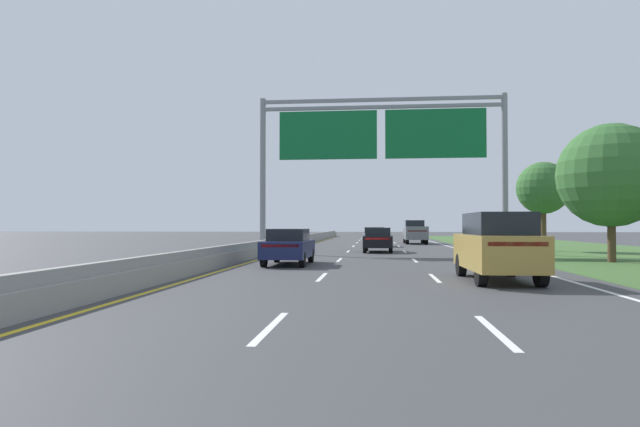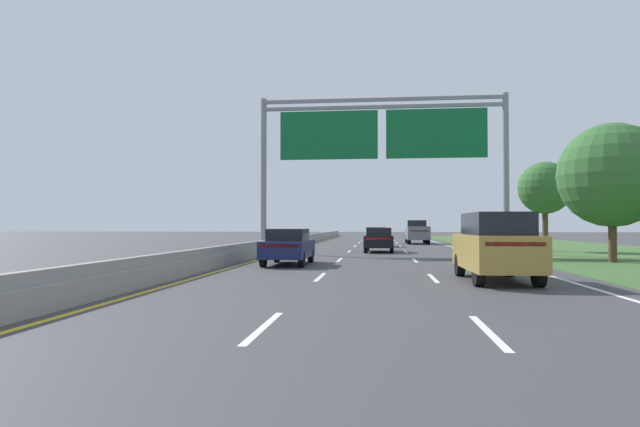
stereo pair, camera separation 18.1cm
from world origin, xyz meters
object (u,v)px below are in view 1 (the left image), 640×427
(car_silver_centre_lane_sedan, at_px, (374,236))
(roadside_tree_far, at_px, (543,188))
(pickup_truck_grey, at_px, (415,232))
(overhead_sign_gantry, at_px, (381,141))
(car_black_centre_lane_sedan, at_px, (378,239))
(car_navy_left_lane_sedan, at_px, (289,246))
(car_gold_right_lane_suv, at_px, (497,245))
(roadside_tree_mid, at_px, (611,175))

(car_silver_centre_lane_sedan, xyz_separation_m, roadside_tree_far, (11.20, -7.33, 3.37))
(pickup_truck_grey, xyz_separation_m, car_silver_centre_lane_sedan, (-3.81, -6.94, -0.26))
(overhead_sign_gantry, bearing_deg, car_black_centre_lane_sedan, 94.99)
(car_black_centre_lane_sedan, relative_size, car_navy_left_lane_sedan, 1.01)
(car_gold_right_lane_suv, xyz_separation_m, roadside_tree_far, (7.38, 20.19, 3.09))
(car_black_centre_lane_sedan, bearing_deg, roadside_tree_far, -78.57)
(car_black_centre_lane_sedan, bearing_deg, roadside_tree_mid, -129.35)
(car_silver_centre_lane_sedan, bearing_deg, car_black_centre_lane_sedan, -179.64)
(car_silver_centre_lane_sedan, relative_size, roadside_tree_mid, 0.69)
(car_silver_centre_lane_sedan, bearing_deg, car_navy_left_lane_sedan, 168.87)
(car_black_centre_lane_sedan, distance_m, roadside_tree_mid, 14.38)
(car_gold_right_lane_suv, distance_m, roadside_tree_far, 21.71)
(car_black_centre_lane_sedan, distance_m, car_gold_right_lane_suv, 18.51)
(car_black_centre_lane_sedan, distance_m, car_navy_left_lane_sedan, 12.49)
(pickup_truck_grey, bearing_deg, car_silver_centre_lane_sedan, 151.22)
(pickup_truck_grey, distance_m, car_navy_left_lane_sedan, 29.13)
(overhead_sign_gantry, distance_m, car_silver_centre_lane_sedan, 12.98)
(pickup_truck_grey, bearing_deg, car_navy_left_lane_sedan, 165.01)
(car_gold_right_lane_suv, bearing_deg, overhead_sign_gantry, 10.82)
(overhead_sign_gantry, height_order, car_black_centre_lane_sedan, overhead_sign_gantry)
(car_black_centre_lane_sedan, distance_m, roadside_tree_far, 11.63)
(car_silver_centre_lane_sedan, bearing_deg, roadside_tree_far, -124.43)
(car_silver_centre_lane_sedan, distance_m, car_navy_left_lane_sedan, 21.53)
(roadside_tree_mid, bearing_deg, overhead_sign_gantry, 146.58)
(car_gold_right_lane_suv, relative_size, roadside_tree_mid, 0.73)
(pickup_truck_grey, xyz_separation_m, roadside_tree_far, (7.39, -14.27, 3.11))
(pickup_truck_grey, height_order, roadside_tree_far, roadside_tree_far)
(overhead_sign_gantry, relative_size, pickup_truck_grey, 2.79)
(pickup_truck_grey, xyz_separation_m, roadside_tree_mid, (7.14, -25.36, 2.96))
(car_black_centre_lane_sedan, bearing_deg, car_gold_right_lane_suv, -167.96)
(pickup_truck_grey, bearing_deg, roadside_tree_mid, -164.32)
(car_black_centre_lane_sedan, height_order, car_navy_left_lane_sedan, same)
(car_gold_right_lane_suv, relative_size, car_navy_left_lane_sedan, 1.08)
(overhead_sign_gantry, xyz_separation_m, pickup_truck_grey, (3.36, 18.43, -5.77))
(pickup_truck_grey, distance_m, roadside_tree_far, 16.37)
(overhead_sign_gantry, bearing_deg, car_navy_left_lane_sedan, -113.11)
(car_silver_centre_lane_sedan, distance_m, roadside_tree_far, 13.80)
(car_silver_centre_lane_sedan, height_order, roadside_tree_mid, roadside_tree_mid)
(car_silver_centre_lane_sedan, distance_m, car_gold_right_lane_suv, 27.78)
(pickup_truck_grey, xyz_separation_m, car_black_centre_lane_sedan, (-3.55, -16.30, -0.26))
(roadside_tree_mid, bearing_deg, car_silver_centre_lane_sedan, 120.72)
(pickup_truck_grey, distance_m, roadside_tree_mid, 26.51)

